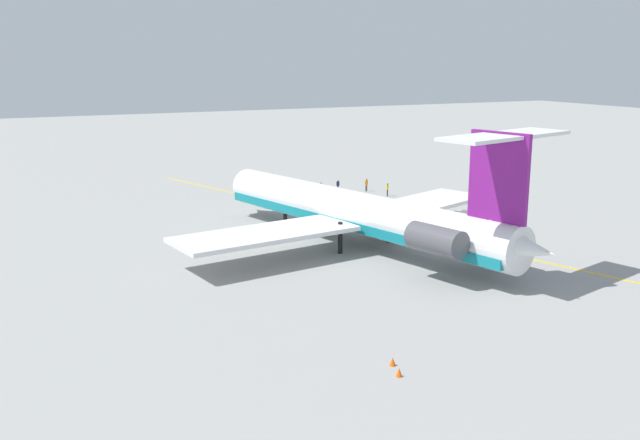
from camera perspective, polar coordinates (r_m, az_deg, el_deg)
name	(u,v)px	position (r m, az deg, el deg)	size (l,w,h in m)	color
ground	(443,231)	(77.43, 9.87, -0.90)	(356.29, 356.29, 0.00)	gray
main_jetliner	(365,213)	(69.16, 3.64, 0.54)	(42.83, 38.31, 12.65)	white
ground_crew_near_nose	(387,188)	(95.86, 5.47, 2.60)	(0.33, 0.36, 1.81)	black
ground_crew_near_tail	(366,183)	(99.15, 3.77, 2.98)	(0.29, 0.46, 1.80)	black
ground_crew_portside	(338,184)	(98.33, 1.46, 2.91)	(0.29, 0.45, 1.79)	black
ground_crew_starboard	(321,187)	(96.55, 0.08, 2.71)	(0.28, 0.43, 1.72)	black
safety_cone_nose	(393,361)	(44.04, 5.89, -11.30)	(0.40, 0.40, 0.55)	#EA590F
safety_cone_wingtip	(399,372)	(42.70, 6.41, -12.12)	(0.40, 0.40, 0.55)	#EA590F
safety_cone_tail	(308,195)	(94.75, -0.97, 2.00)	(0.40, 0.40, 0.55)	#EA590F
taxiway_centreline	(427,236)	(75.15, 8.62, -1.28)	(100.76, 0.36, 0.01)	gold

